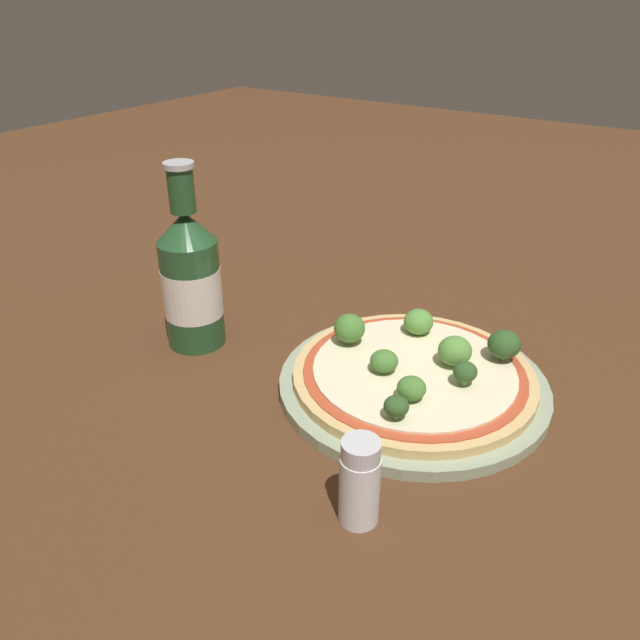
# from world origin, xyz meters

# --- Properties ---
(ground_plane) EXTENTS (3.00, 3.00, 0.00)m
(ground_plane) POSITION_xyz_m (0.00, 0.00, 0.00)
(ground_plane) COLOR #4C2D19
(plate) EXTENTS (0.28, 0.28, 0.01)m
(plate) POSITION_xyz_m (-0.00, -0.01, 0.01)
(plate) COLOR #93A384
(plate) RESTS_ON ground_plane
(pizza) EXTENTS (0.25, 0.25, 0.01)m
(pizza) POSITION_xyz_m (-0.00, -0.01, 0.02)
(pizza) COLOR tan
(pizza) RESTS_ON plate
(broccoli_floret_0) EXTENTS (0.03, 0.03, 0.03)m
(broccoli_floret_0) POSITION_xyz_m (0.07, 0.02, 0.04)
(broccoli_floret_0) COLOR #6B8E51
(broccoli_floret_0) RESTS_ON pizza
(broccoli_floret_1) EXTENTS (0.03, 0.03, 0.02)m
(broccoli_floret_1) POSITION_xyz_m (-0.05, -0.03, 0.04)
(broccoli_floret_1) COLOR #6B8E51
(broccoli_floret_1) RESTS_ON pizza
(broccoli_floret_2) EXTENTS (0.03, 0.03, 0.02)m
(broccoli_floret_2) POSITION_xyz_m (-0.02, 0.01, 0.04)
(broccoli_floret_2) COLOR #6B8E51
(broccoli_floret_2) RESTS_ON pizza
(broccoli_floret_3) EXTENTS (0.03, 0.03, 0.03)m
(broccoli_floret_3) POSITION_xyz_m (0.07, -0.08, 0.04)
(broccoli_floret_3) COLOR #6B8E51
(broccoli_floret_3) RESTS_ON pizza
(broccoli_floret_4) EXTENTS (0.03, 0.03, 0.03)m
(broccoli_floret_4) POSITION_xyz_m (0.01, 0.07, 0.04)
(broccoli_floret_4) COLOR #6B8E51
(broccoli_floret_4) RESTS_ON pizza
(broccoli_floret_5) EXTENTS (0.03, 0.03, 0.03)m
(broccoli_floret_5) POSITION_xyz_m (0.03, -0.04, 0.04)
(broccoli_floret_5) COLOR #6B8E51
(broccoli_floret_5) RESTS_ON pizza
(broccoli_floret_6) EXTENTS (0.02, 0.02, 0.02)m
(broccoli_floret_6) POSITION_xyz_m (-0.09, -0.03, 0.04)
(broccoli_floret_6) COLOR #6B8E51
(broccoli_floret_6) RESTS_ON pizza
(broccoli_floret_7) EXTENTS (0.02, 0.02, 0.03)m
(broccoli_floret_7) POSITION_xyz_m (-0.00, -0.06, 0.04)
(broccoli_floret_7) COLOR #6B8E51
(broccoli_floret_7) RESTS_ON pizza
(beer_bottle) EXTENTS (0.07, 0.07, 0.21)m
(beer_bottle) POSITION_xyz_m (-0.05, 0.25, 0.08)
(beer_bottle) COLOR #234C28
(beer_bottle) RESTS_ON ground_plane
(pepper_shaker) EXTENTS (0.03, 0.03, 0.08)m
(pepper_shaker) POSITION_xyz_m (-0.19, -0.05, 0.04)
(pepper_shaker) COLOR silver
(pepper_shaker) RESTS_ON ground_plane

